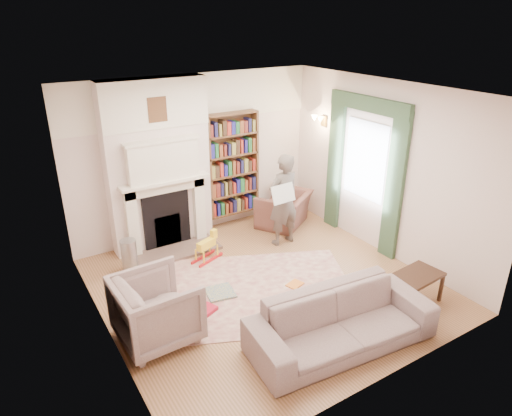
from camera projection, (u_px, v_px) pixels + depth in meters
floor at (265, 285)px, 6.73m from camera, size 4.50×4.50×0.00m
ceiling at (267, 92)px, 5.62m from camera, size 4.50×4.50×0.00m
wall_back at (195, 156)px, 7.93m from camera, size 4.50×0.00×4.50m
wall_front at (392, 271)px, 4.42m from camera, size 4.50×0.00×4.50m
wall_left at (97, 237)px, 5.09m from camera, size 0.00×4.50×4.50m
wall_right at (384, 169)px, 7.27m from camera, size 0.00×4.50×4.50m
fireplace at (159, 167)px, 7.42m from camera, size 1.70×0.58×2.80m
bookcase at (232, 164)px, 8.23m from camera, size 1.00×0.24×1.85m
window at (366, 160)px, 7.55m from camera, size 0.02×0.90×1.30m
curtain_left at (395, 187)px, 7.09m from camera, size 0.07×0.32×2.40m
curtain_right at (335, 164)px, 8.18m from camera, size 0.07×0.32×2.40m
pelmet at (369, 104)px, 7.16m from camera, size 0.09×1.70×0.24m
wall_sconce at (315, 122)px, 8.13m from camera, size 0.20×0.24×0.24m
rug at (259, 291)px, 6.58m from camera, size 3.35×3.03×0.01m
armchair_reading at (284, 209)px, 8.54m from camera, size 1.26×1.22×0.62m
armchair_left at (157, 309)px, 5.48m from camera, size 0.97×0.94×0.85m
sofa at (342, 322)px, 5.41m from camera, size 2.34×1.10×0.66m
man_reading at (283, 200)px, 7.66m from camera, size 0.61×0.42×1.60m
newspaper at (283, 194)px, 7.35m from camera, size 0.44×0.15×0.29m
coffee_table at (415, 288)px, 6.25m from camera, size 0.74×0.51×0.45m
paraffin_heater at (129, 256)px, 6.96m from camera, size 0.27×0.27×0.55m
rocking_horse at (206, 247)px, 7.31m from camera, size 0.58×0.40×0.48m
board_game at (220, 292)px, 6.51m from camera, size 0.45×0.45×0.03m
game_box_lid at (205, 311)px, 6.09m from camera, size 0.36×0.31×0.05m
comic_annuals at (300, 292)px, 6.53m from camera, size 0.83×0.59×0.02m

